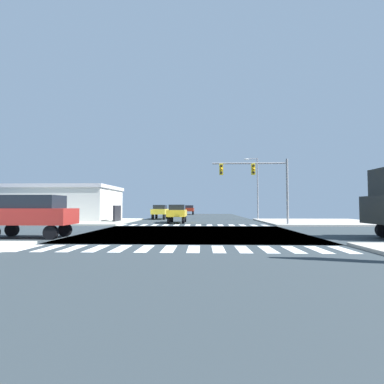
{
  "coord_description": "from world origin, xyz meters",
  "views": [
    {
      "loc": [
        0.61,
        -19.12,
        1.75
      ],
      "look_at": [
        -0.38,
        8.36,
        3.08
      ],
      "focal_mm": 27.02,
      "sensor_mm": 36.0,
      "label": 1
    }
  ],
  "objects_px": {
    "suv_middle_1": "(31,212)",
    "sedan_trailing_4": "(189,209)",
    "sedan_farside_2": "(160,211)",
    "traffic_signal_mast": "(257,176)",
    "bank_building": "(54,203)",
    "sedan_leading_3": "(177,212)",
    "street_lamp": "(256,183)"
  },
  "relations": [
    {
      "from": "traffic_signal_mast",
      "to": "suv_middle_1",
      "type": "xyz_separation_m",
      "value": [
        -14.46,
        -10.82,
        -3.09
      ]
    },
    {
      "from": "sedan_trailing_4",
      "to": "sedan_leading_3",
      "type": "bearing_deg",
      "value": 90.0
    },
    {
      "from": "sedan_trailing_4",
      "to": "street_lamp",
      "type": "bearing_deg",
      "value": 113.8
    },
    {
      "from": "bank_building",
      "to": "street_lamp",
      "type": "bearing_deg",
      "value": 8.08
    },
    {
      "from": "sedan_trailing_4",
      "to": "bank_building",
      "type": "bearing_deg",
      "value": 58.95
    },
    {
      "from": "street_lamp",
      "to": "sedan_leading_3",
      "type": "distance_m",
      "value": 12.4
    },
    {
      "from": "street_lamp",
      "to": "sedan_leading_3",
      "type": "bearing_deg",
      "value": -142.81
    },
    {
      "from": "traffic_signal_mast",
      "to": "bank_building",
      "type": "height_order",
      "value": "traffic_signal_mast"
    },
    {
      "from": "suv_middle_1",
      "to": "sedan_trailing_4",
      "type": "bearing_deg",
      "value": -9.07
    },
    {
      "from": "bank_building",
      "to": "suv_middle_1",
      "type": "distance_m",
      "value": 19.79
    },
    {
      "from": "sedan_farside_2",
      "to": "bank_building",
      "type": "bearing_deg",
      "value": 20.62
    },
    {
      "from": "street_lamp",
      "to": "sedan_farside_2",
      "type": "distance_m",
      "value": 13.0
    },
    {
      "from": "sedan_farside_2",
      "to": "traffic_signal_mast",
      "type": "bearing_deg",
      "value": 132.12
    },
    {
      "from": "street_lamp",
      "to": "bank_building",
      "type": "distance_m",
      "value": 24.82
    },
    {
      "from": "bank_building",
      "to": "sedan_leading_3",
      "type": "xyz_separation_m",
      "value": [
        14.99,
        -3.7,
        -0.94
      ]
    },
    {
      "from": "sedan_leading_3",
      "to": "suv_middle_1",
      "type": "distance_m",
      "value": 15.9
    },
    {
      "from": "sedan_trailing_4",
      "to": "suv_middle_1",
      "type": "height_order",
      "value": "suv_middle_1"
    },
    {
      "from": "street_lamp",
      "to": "suv_middle_1",
      "type": "height_order",
      "value": "street_lamp"
    },
    {
      "from": "bank_building",
      "to": "sedan_trailing_4",
      "type": "bearing_deg",
      "value": 58.95
    },
    {
      "from": "sedan_leading_3",
      "to": "suv_middle_1",
      "type": "xyz_separation_m",
      "value": [
        -6.86,
        -14.34,
        0.28
      ]
    },
    {
      "from": "sedan_farside_2",
      "to": "sedan_leading_3",
      "type": "relative_size",
      "value": 1.0
    },
    {
      "from": "sedan_farside_2",
      "to": "suv_middle_1",
      "type": "bearing_deg",
      "value": 80.29
    },
    {
      "from": "sedan_farside_2",
      "to": "suv_middle_1",
      "type": "relative_size",
      "value": 0.93
    },
    {
      "from": "traffic_signal_mast",
      "to": "street_lamp",
      "type": "bearing_deg",
      "value": 80.19
    },
    {
      "from": "bank_building",
      "to": "sedan_leading_3",
      "type": "relative_size",
      "value": 3.68
    },
    {
      "from": "traffic_signal_mast",
      "to": "sedan_farside_2",
      "type": "distance_m",
      "value": 16.16
    },
    {
      "from": "traffic_signal_mast",
      "to": "bank_building",
      "type": "relative_size",
      "value": 0.44
    },
    {
      "from": "traffic_signal_mast",
      "to": "suv_middle_1",
      "type": "relative_size",
      "value": 1.5
    },
    {
      "from": "sedan_farside_2",
      "to": "sedan_trailing_4",
      "type": "xyz_separation_m",
      "value": [
        3.0,
        20.38,
        0.0
      ]
    },
    {
      "from": "street_lamp",
      "to": "sedan_trailing_4",
      "type": "height_order",
      "value": "street_lamp"
    },
    {
      "from": "street_lamp",
      "to": "bank_building",
      "type": "height_order",
      "value": "street_lamp"
    },
    {
      "from": "sedan_leading_3",
      "to": "sedan_trailing_4",
      "type": "bearing_deg",
      "value": -90.0
    }
  ]
}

